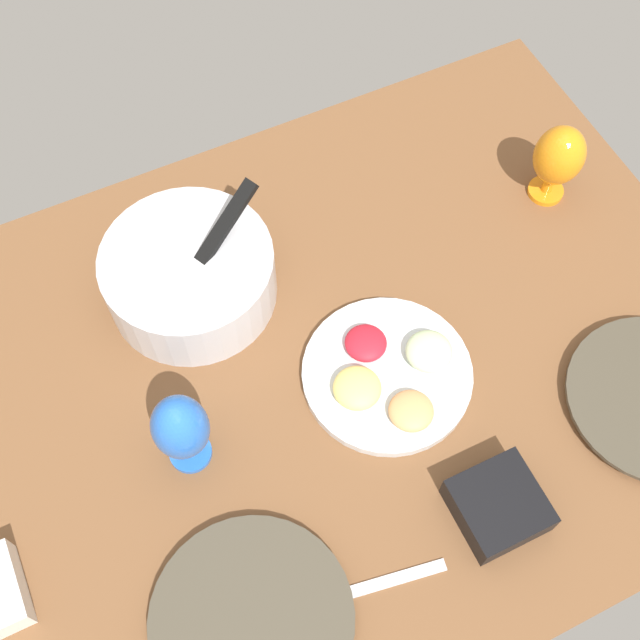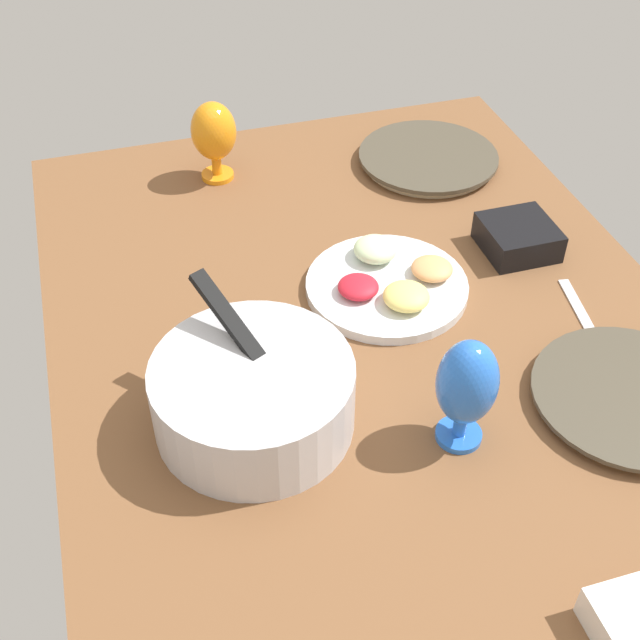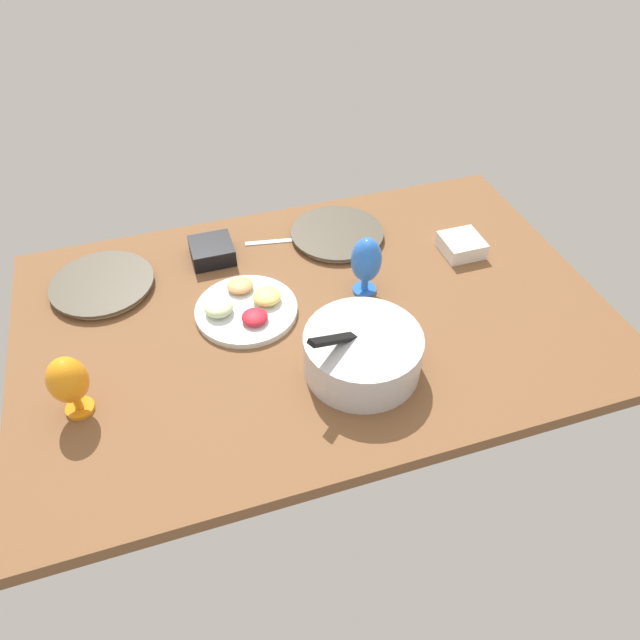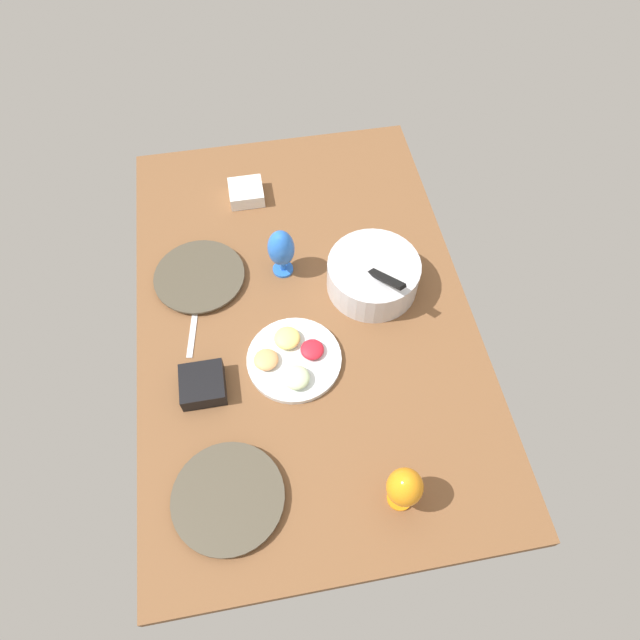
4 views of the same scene
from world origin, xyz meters
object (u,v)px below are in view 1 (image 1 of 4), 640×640
hurricane_glass_blue (181,429)px  mixing_bowl (190,274)px  fruit_platter (389,373)px  hurricane_glass_orange (559,157)px  square_bowl_black (499,505)px  dinner_plate_left (252,619)px

hurricane_glass_blue → mixing_bowl: bearing=67.8°
fruit_platter → hurricane_glass_orange: size_ratio=1.69×
hurricane_glass_blue → square_bowl_black: (38.56, -28.46, -7.73)cm
dinner_plate_left → hurricane_glass_orange: 92.90cm
dinner_plate_left → hurricane_glass_orange: bearing=30.3°
dinner_plate_left → fruit_platter: size_ratio=1.04×
mixing_bowl → dinner_plate_left: bearing=-102.7°
mixing_bowl → hurricane_glass_blue: mixing_bowl is taller
dinner_plate_left → square_bowl_black: (39.68, -1.25, 1.90)cm
dinner_plate_left → square_bowl_black: square_bowl_black is taller
mixing_bowl → fruit_platter: bearing=-51.8°
dinner_plate_left → hurricane_glass_blue: size_ratio=1.61×
dinner_plate_left → hurricane_glass_blue: (1.12, 27.21, 9.63)cm
hurricane_glass_blue → square_bowl_black: 48.54cm
square_bowl_black → fruit_platter: bearing=99.2°
dinner_plate_left → mixing_bowl: mixing_bowl is taller
fruit_platter → dinner_plate_left: bearing=-144.3°
fruit_platter → square_bowl_black: same height
hurricane_glass_blue → hurricane_glass_orange: size_ratio=1.09×
hurricane_glass_blue → fruit_platter: bearing=-3.0°
mixing_bowl → hurricane_glass_blue: bearing=-112.2°
mixing_bowl → hurricane_glass_orange: (67.50, -8.00, 4.10)cm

